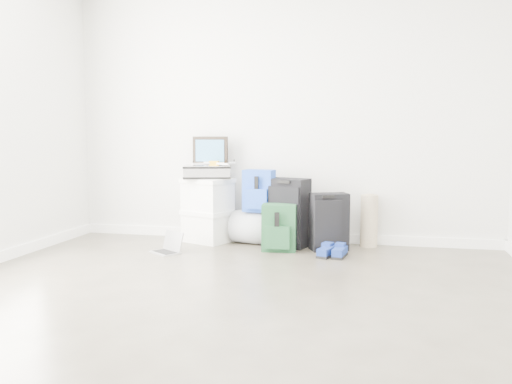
% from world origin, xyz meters
% --- Properties ---
extents(ground, '(5.00, 5.00, 0.00)m').
position_xyz_m(ground, '(0.00, 0.00, 0.00)').
color(ground, '#3B352B').
rests_on(ground, ground).
extents(room_envelope, '(4.52, 5.02, 2.71)m').
position_xyz_m(room_envelope, '(0.00, 0.02, 1.72)').
color(room_envelope, silver).
rests_on(room_envelope, ground).
extents(boxes_stack, '(0.58, 0.53, 0.67)m').
position_xyz_m(boxes_stack, '(-0.74, 2.27, 0.34)').
color(boxes_stack, white).
rests_on(boxes_stack, ground).
extents(briefcase, '(0.55, 0.46, 0.14)m').
position_xyz_m(briefcase, '(-0.74, 2.27, 0.74)').
color(briefcase, '#B2B2B7').
rests_on(briefcase, boxes_stack).
extents(painting, '(0.40, 0.08, 0.30)m').
position_xyz_m(painting, '(-0.74, 2.37, 0.96)').
color(painting, black).
rests_on(painting, briefcase).
extents(drone, '(0.41, 0.41, 0.05)m').
position_xyz_m(drone, '(-0.66, 2.25, 0.83)').
color(drone, gold).
rests_on(drone, briefcase).
extents(duffel_bag, '(0.61, 0.45, 0.34)m').
position_xyz_m(duffel_bag, '(-0.18, 2.26, 0.17)').
color(duffel_bag, gray).
rests_on(duffel_bag, ground).
extents(blue_backpack, '(0.32, 0.25, 0.43)m').
position_xyz_m(blue_backpack, '(-0.18, 2.23, 0.55)').
color(blue_backpack, '#172E96').
rests_on(blue_backpack, duffel_bag).
extents(large_suitcase, '(0.50, 0.40, 0.69)m').
position_xyz_m(large_suitcase, '(0.10, 2.21, 0.34)').
color(large_suitcase, black).
rests_on(large_suitcase, ground).
extents(green_backpack, '(0.34, 0.26, 0.46)m').
position_xyz_m(green_backpack, '(0.08, 1.97, 0.22)').
color(green_backpack, '#143921').
rests_on(green_backpack, ground).
extents(carry_on, '(0.41, 0.35, 0.56)m').
position_xyz_m(carry_on, '(0.54, 2.12, 0.28)').
color(carry_on, black).
rests_on(carry_on, ground).
extents(shoes, '(0.28, 0.28, 0.09)m').
position_xyz_m(shoes, '(0.61, 1.83, 0.04)').
color(shoes, black).
rests_on(shoes, ground).
extents(rolled_rug, '(0.17, 0.17, 0.53)m').
position_xyz_m(rolled_rug, '(0.92, 2.38, 0.26)').
color(rolled_rug, tan).
rests_on(rolled_rug, ground).
extents(laptop, '(0.35, 0.32, 0.20)m').
position_xyz_m(laptop, '(-0.94, 1.66, 0.05)').
color(laptop, silver).
rests_on(laptop, ground).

